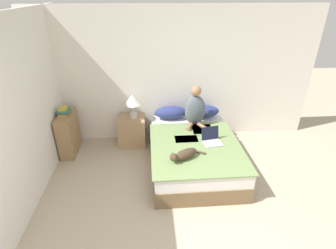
# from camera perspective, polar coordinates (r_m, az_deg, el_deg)

# --- Properties ---
(wall_back) EXTENTS (5.40, 0.05, 2.55)m
(wall_back) POSITION_cam_1_polar(r_m,az_deg,el_deg) (5.09, 1.78, 10.39)
(wall_back) COLOR white
(wall_back) RESTS_ON ground_plane
(wall_side) EXTENTS (0.05, 4.23, 2.55)m
(wall_side) POSITION_cam_1_polar(r_m,az_deg,el_deg) (3.92, -29.59, 1.19)
(wall_side) COLOR white
(wall_side) RESTS_ON ground_plane
(bed) EXTENTS (1.46, 2.05, 0.51)m
(bed) POSITION_cam_1_polar(r_m,az_deg,el_deg) (4.57, 5.51, -6.09)
(bed) COLOR brown
(bed) RESTS_ON ground_plane
(pillow_near) EXTENTS (0.63, 0.29, 0.24)m
(pillow_near) POSITION_cam_1_polar(r_m,az_deg,el_deg) (5.09, 0.59, 2.65)
(pillow_near) COLOR navy
(pillow_near) RESTS_ON bed
(pillow_far) EXTENTS (0.63, 0.29, 0.24)m
(pillow_far) POSITION_cam_1_polar(r_m,az_deg,el_deg) (5.18, 7.65, 2.85)
(pillow_far) COLOR navy
(pillow_far) RESTS_ON bed
(person_sitting) EXTENTS (0.38, 0.37, 0.75)m
(person_sitting) POSITION_cam_1_polar(r_m,az_deg,el_deg) (4.78, 5.95, 3.41)
(person_sitting) COLOR slate
(person_sitting) RESTS_ON bed
(cat_tabby) EXTENTS (0.57, 0.37, 0.17)m
(cat_tabby) POSITION_cam_1_polar(r_m,az_deg,el_deg) (3.90, 3.50, -6.54)
(cat_tabby) COLOR #473828
(cat_tabby) RESTS_ON bed
(laptop_open) EXTENTS (0.34, 0.32, 0.24)m
(laptop_open) POSITION_cam_1_polar(r_m,az_deg,el_deg) (4.37, 9.51, -3.27)
(laptop_open) COLOR #B7B7BC
(laptop_open) RESTS_ON bed
(nightstand) EXTENTS (0.52, 0.47, 0.58)m
(nightstand) POSITION_cam_1_polar(r_m,az_deg,el_deg) (5.19, -7.84, -1.40)
(nightstand) COLOR tan
(nightstand) RESTS_ON ground_plane
(table_lamp) EXTENTS (0.32, 0.32, 0.47)m
(table_lamp) POSITION_cam_1_polar(r_m,az_deg,el_deg) (4.92, -7.71, 5.08)
(table_lamp) COLOR beige
(table_lamp) RESTS_ON nightstand
(bookshelf) EXTENTS (0.25, 0.66, 0.78)m
(bookshelf) POSITION_cam_1_polar(r_m,az_deg,el_deg) (5.19, -20.85, -1.83)
(bookshelf) COLOR #99754C
(bookshelf) RESTS_ON ground_plane
(book_stack_top) EXTENTS (0.21, 0.24, 0.13)m
(book_stack_top) POSITION_cam_1_polar(r_m,az_deg,el_deg) (5.00, -21.74, 2.68)
(book_stack_top) COLOR gold
(book_stack_top) RESTS_ON bookshelf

